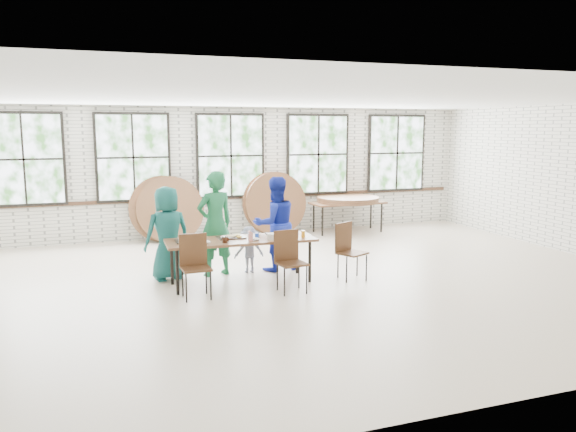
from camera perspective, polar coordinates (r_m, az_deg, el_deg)
name	(u,v)px	position (r m, az deg, el deg)	size (l,w,h in m)	color
room	(231,158)	(13.22, -5.85, 5.90)	(12.00, 12.00, 12.00)	beige
dining_table	(241,242)	(9.13, -4.79, -2.65)	(2.43, 0.88, 0.74)	brown
chair_near_left	(195,260)	(8.53, -9.47, -4.46)	(0.43, 0.42, 0.95)	#482C18
chair_near_right	(289,256)	(8.71, 0.10, -4.05)	(0.47, 0.46, 0.95)	#482C18
chair_spare	(348,246)	(9.48, 6.09, -3.04)	(0.56, 0.55, 0.95)	#482C18
adult_teal	(167,233)	(9.54, -12.15, -1.72)	(0.77, 0.50, 1.57)	#1A6560
adult_green	(215,224)	(9.65, -7.42, -0.78)	(0.66, 0.43, 1.80)	#1C6B3E
toddler	(249,250)	(9.88, -3.98, -3.42)	(0.53, 0.30, 0.82)	#151E43
adult_blue	(275,224)	(9.93, -1.32, -0.81)	(0.81, 0.63, 1.67)	#1828A9
storage_table	(348,204)	(13.70, 6.09, 1.20)	(1.84, 0.86, 0.74)	brown
tabletop_clutter	(246,237)	(9.10, -4.25, -2.18)	(2.08, 0.62, 0.11)	black
round_tops_stacked	(348,199)	(13.69, 6.10, 1.69)	(1.50, 1.50, 0.13)	brown
round_tops_leaning	(222,206)	(13.00, -6.68, 0.99)	(4.13, 0.53, 1.49)	brown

